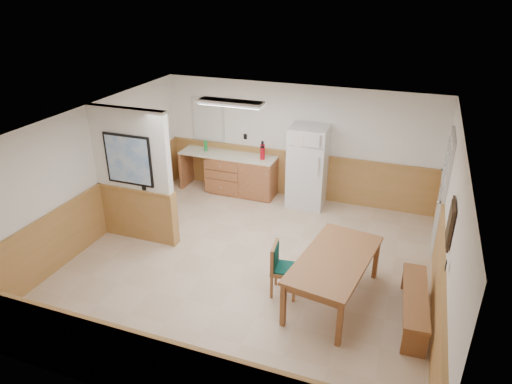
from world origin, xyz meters
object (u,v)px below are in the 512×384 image
at_px(refrigerator, 308,167).
at_px(dining_chair, 280,265).
at_px(dining_table, 335,263).
at_px(fire_extinguisher, 262,151).
at_px(dining_bench, 415,300).
at_px(soap_bottle, 206,146).

bearing_deg(refrigerator, dining_chair, -84.87).
bearing_deg(refrigerator, dining_table, -70.33).
height_order(dining_table, fire_extinguisher, fire_extinguisher).
relative_size(refrigerator, dining_bench, 1.12).
xyz_separation_m(refrigerator, fire_extinguisher, (-1.01, 0.02, 0.21)).
bearing_deg(dining_table, refrigerator, 120.08).
bearing_deg(soap_bottle, dining_bench, -33.62).
height_order(refrigerator, dining_bench, refrigerator).
bearing_deg(dining_table, fire_extinguisher, 134.51).
bearing_deg(soap_bottle, dining_table, -40.92).
relative_size(refrigerator, soap_bottle, 7.14).
bearing_deg(refrigerator, soap_bottle, 176.10).
xyz_separation_m(dining_table, dining_bench, (1.18, -0.06, -0.32)).
bearing_deg(dining_table, dining_bench, 5.78).
bearing_deg(refrigerator, fire_extinguisher, 176.96).
distance_m(dining_bench, soap_bottle, 5.76).
xyz_separation_m(dining_table, fire_extinguisher, (-2.20, 3.04, 0.42)).
height_order(dining_bench, dining_chair, dining_chair).
bearing_deg(dining_table, soap_bottle, 147.71).
relative_size(dining_bench, soap_bottle, 6.38).
height_order(dining_bench, soap_bottle, soap_bottle).
xyz_separation_m(dining_table, dining_chair, (-0.81, -0.10, -0.16)).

